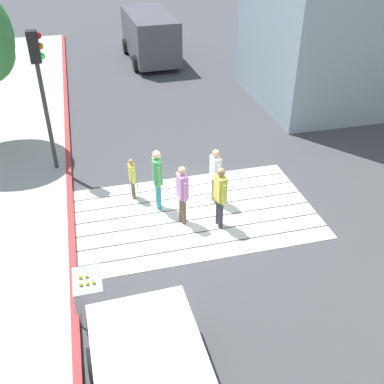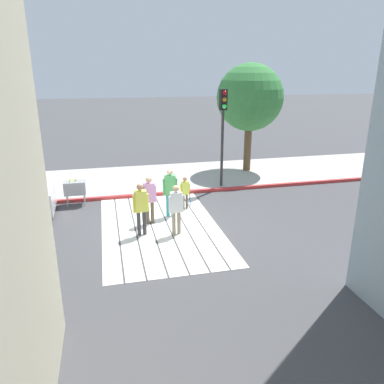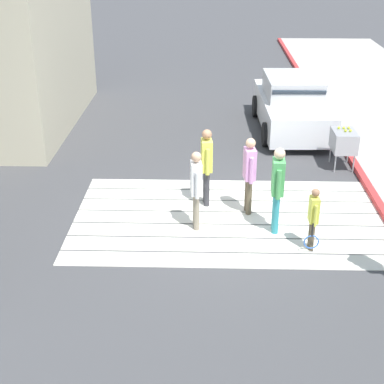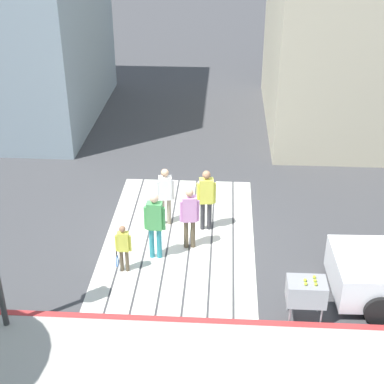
{
  "view_description": "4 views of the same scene",
  "coord_description": "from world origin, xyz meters",
  "px_view_note": "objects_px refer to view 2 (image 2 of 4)",
  "views": [
    {
      "loc": [
        -2.47,
        -9.4,
        7.08
      ],
      "look_at": [
        -0.15,
        -0.26,
        0.88
      ],
      "focal_mm": 41.59,
      "sensor_mm": 36.0,
      "label": 1
    },
    {
      "loc": [
        11.29,
        -1.59,
        5.01
      ],
      "look_at": [
        0.16,
        1.05,
        1.21
      ],
      "focal_mm": 34.68,
      "sensor_mm": 36.0,
      "label": 2
    },
    {
      "loc": [
        0.48,
        10.42,
        5.53
      ],
      "look_at": [
        0.74,
        0.8,
        0.98
      ],
      "focal_mm": 53.03,
      "sensor_mm": 36.0,
      "label": 3
    },
    {
      "loc": [
        -12.29,
        -1.07,
        8.05
      ],
      "look_at": [
        0.4,
        -0.29,
        1.14
      ],
      "focal_mm": 53.31,
      "sensor_mm": 36.0,
      "label": 4
    }
  ],
  "objects_px": {
    "tennis_ball_cart": "(75,188)",
    "pedestrian_teen_behind": "(141,206)",
    "street_tree": "(250,100)",
    "pedestrian_child_with_racket": "(185,191)",
    "pedestrian_adult_lead": "(170,189)",
    "pedestrian_adult_side": "(149,197)",
    "pedestrian_adult_trailing": "(176,206)",
    "traffic_light_corner": "(223,119)"
  },
  "relations": [
    {
      "from": "tennis_ball_cart",
      "to": "pedestrian_teen_behind",
      "type": "distance_m",
      "value": 4.03
    },
    {
      "from": "street_tree",
      "to": "pedestrian_adult_trailing",
      "type": "height_order",
      "value": "street_tree"
    },
    {
      "from": "pedestrian_adult_lead",
      "to": "pedestrian_teen_behind",
      "type": "bearing_deg",
      "value": -40.46
    },
    {
      "from": "traffic_light_corner",
      "to": "pedestrian_teen_behind",
      "type": "distance_m",
      "value": 6.0
    },
    {
      "from": "pedestrian_adult_side",
      "to": "street_tree",
      "type": "bearing_deg",
      "value": 133.9
    },
    {
      "from": "pedestrian_adult_lead",
      "to": "pedestrian_teen_behind",
      "type": "relative_size",
      "value": 1.03
    },
    {
      "from": "pedestrian_adult_lead",
      "to": "pedestrian_adult_trailing",
      "type": "relative_size",
      "value": 1.08
    },
    {
      "from": "pedestrian_teen_behind",
      "to": "tennis_ball_cart",
      "type": "bearing_deg",
      "value": -147.09
    },
    {
      "from": "street_tree",
      "to": "pedestrian_child_with_racket",
      "type": "xyz_separation_m",
      "value": [
        4.27,
        -4.1,
        -2.93
      ]
    },
    {
      "from": "traffic_light_corner",
      "to": "tennis_ball_cart",
      "type": "relative_size",
      "value": 4.17
    },
    {
      "from": "street_tree",
      "to": "pedestrian_teen_behind",
      "type": "xyz_separation_m",
      "value": [
        6.24,
        -5.94,
        -2.63
      ]
    },
    {
      "from": "pedestrian_adult_trailing",
      "to": "pedestrian_adult_side",
      "type": "height_order",
      "value": "pedestrian_adult_side"
    },
    {
      "from": "street_tree",
      "to": "pedestrian_adult_lead",
      "type": "bearing_deg",
      "value": -44.43
    },
    {
      "from": "tennis_ball_cart",
      "to": "pedestrian_child_with_racket",
      "type": "height_order",
      "value": "pedestrian_child_with_racket"
    },
    {
      "from": "pedestrian_adult_trailing",
      "to": "tennis_ball_cart",
      "type": "bearing_deg",
      "value": -137.63
    },
    {
      "from": "tennis_ball_cart",
      "to": "pedestrian_child_with_racket",
      "type": "xyz_separation_m",
      "value": [
        1.41,
        4.02,
        -0.0
      ]
    },
    {
      "from": "pedestrian_adult_trailing",
      "to": "pedestrian_child_with_racket",
      "type": "relative_size",
      "value": 1.31
    },
    {
      "from": "pedestrian_adult_lead",
      "to": "tennis_ball_cart",
      "type": "bearing_deg",
      "value": -120.99
    },
    {
      "from": "traffic_light_corner",
      "to": "pedestrian_adult_trailing",
      "type": "distance_m",
      "value": 5.52
    },
    {
      "from": "pedestrian_adult_side",
      "to": "pedestrian_teen_behind",
      "type": "distance_m",
      "value": 0.96
    },
    {
      "from": "tennis_ball_cart",
      "to": "pedestrian_adult_side",
      "type": "bearing_deg",
      "value": 45.7
    },
    {
      "from": "tennis_ball_cart",
      "to": "pedestrian_child_with_racket",
      "type": "relative_size",
      "value": 0.82
    },
    {
      "from": "tennis_ball_cart",
      "to": "pedestrian_child_with_racket",
      "type": "bearing_deg",
      "value": 70.67
    },
    {
      "from": "pedestrian_adult_lead",
      "to": "pedestrian_adult_side",
      "type": "distance_m",
      "value": 0.93
    },
    {
      "from": "street_tree",
      "to": "pedestrian_adult_trailing",
      "type": "relative_size",
      "value": 3.26
    },
    {
      "from": "pedestrian_adult_lead",
      "to": "pedestrian_child_with_racket",
      "type": "relative_size",
      "value": 1.42
    },
    {
      "from": "tennis_ball_cart",
      "to": "pedestrian_adult_lead",
      "type": "distance_m",
      "value": 3.92
    },
    {
      "from": "pedestrian_adult_side",
      "to": "pedestrian_child_with_racket",
      "type": "height_order",
      "value": "pedestrian_adult_side"
    },
    {
      "from": "pedestrian_adult_lead",
      "to": "pedestrian_child_with_racket",
      "type": "bearing_deg",
      "value": 131.74
    },
    {
      "from": "pedestrian_teen_behind",
      "to": "pedestrian_adult_trailing",
      "type": "bearing_deg",
      "value": 79.63
    },
    {
      "from": "pedestrian_adult_trailing",
      "to": "pedestrian_child_with_racket",
      "type": "xyz_separation_m",
      "value": [
        -2.16,
        0.76,
        -0.25
      ]
    },
    {
      "from": "traffic_light_corner",
      "to": "pedestrian_child_with_racket",
      "type": "bearing_deg",
      "value": -44.85
    },
    {
      "from": "pedestrian_adult_trailing",
      "to": "pedestrian_adult_side",
      "type": "distance_m",
      "value": 1.28
    },
    {
      "from": "tennis_ball_cart",
      "to": "pedestrian_adult_lead",
      "type": "relative_size",
      "value": 0.58
    },
    {
      "from": "street_tree",
      "to": "pedestrian_child_with_racket",
      "type": "height_order",
      "value": "street_tree"
    },
    {
      "from": "street_tree",
      "to": "pedestrian_adult_lead",
      "type": "relative_size",
      "value": 3.02
    },
    {
      "from": "traffic_light_corner",
      "to": "pedestrian_child_with_racket",
      "type": "relative_size",
      "value": 3.41
    },
    {
      "from": "tennis_ball_cart",
      "to": "pedestrian_adult_trailing",
      "type": "distance_m",
      "value": 4.84
    },
    {
      "from": "tennis_ball_cart",
      "to": "pedestrian_teen_behind",
      "type": "xyz_separation_m",
      "value": [
        3.38,
        2.19,
        0.3
      ]
    },
    {
      "from": "pedestrian_adult_trailing",
      "to": "pedestrian_adult_lead",
      "type": "bearing_deg",
      "value": 176.71
    },
    {
      "from": "traffic_light_corner",
      "to": "street_tree",
      "type": "distance_m",
      "value": 3.03
    },
    {
      "from": "pedestrian_child_with_racket",
      "to": "traffic_light_corner",
      "type": "bearing_deg",
      "value": 135.15
    }
  ]
}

